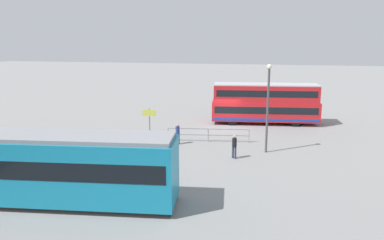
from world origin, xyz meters
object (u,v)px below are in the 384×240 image
tram_yellow (50,168)px  info_sign (149,117)px  pedestrian_crossing (234,145)px  street_lamp (268,101)px  pedestrian_near_railing (178,132)px  double_decker_bus (265,103)px

tram_yellow → info_sign: (-0.98, -13.46, -0.21)m
tram_yellow → pedestrian_crossing: bearing=-133.1°
pedestrian_crossing → street_lamp: bearing=-138.8°
pedestrian_near_railing → info_sign: size_ratio=0.68×
info_sign → street_lamp: (-9.56, 2.61, 2.09)m
pedestrian_crossing → street_lamp: size_ratio=0.26×
pedestrian_near_railing → info_sign: bearing=-31.6°
tram_yellow → info_sign: size_ratio=5.37×
double_decker_bus → info_sign: size_ratio=4.27×
double_decker_bus → pedestrian_crossing: double_decker_bus is taller
info_sign → street_lamp: size_ratio=0.38×
info_sign → street_lamp: 10.13m
double_decker_bus → tram_yellow: size_ratio=0.80×
pedestrian_crossing → street_lamp: street_lamp is taller
double_decker_bus → street_lamp: size_ratio=1.61×
street_lamp → pedestrian_near_railing: bearing=-7.5°
street_lamp → info_sign: bearing=-15.3°
pedestrian_crossing → info_sign: bearing=-31.1°
double_decker_bus → pedestrian_crossing: bearing=80.5°
pedestrian_near_railing → double_decker_bus: bearing=-127.3°
info_sign → street_lamp: bearing=164.7°
pedestrian_crossing → tram_yellow: bearing=46.9°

